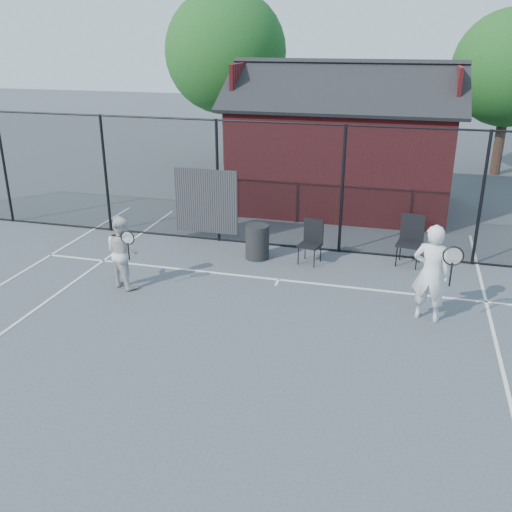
% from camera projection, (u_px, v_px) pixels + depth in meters
% --- Properties ---
extents(ground, '(80.00, 80.00, 0.00)m').
position_uv_depth(ground, '(238.00, 351.00, 9.31)').
color(ground, '#43484D').
rests_on(ground, ground).
extents(court_lines, '(11.02, 18.00, 0.01)m').
position_uv_depth(court_lines, '(211.00, 398.00, 8.12)').
color(court_lines, silver).
rests_on(court_lines, ground).
extents(fence, '(22.04, 3.00, 3.00)m').
position_uv_depth(fence, '(286.00, 189.00, 13.35)').
color(fence, black).
rests_on(fence, ground).
extents(clubhouse, '(6.50, 4.36, 4.19)m').
position_uv_depth(clubhouse, '(342.00, 152.00, 16.69)').
color(clubhouse, maroon).
rests_on(clubhouse, ground).
extents(tree_left, '(4.48, 4.48, 6.44)m').
position_uv_depth(tree_left, '(226.00, 52.00, 21.01)').
color(tree_left, '#341E14').
rests_on(tree_left, ground).
extents(tree_right, '(3.97, 3.97, 5.70)m').
position_uv_depth(tree_right, '(511.00, 69.00, 19.65)').
color(tree_right, '#341E14').
rests_on(tree_right, ground).
extents(player_front, '(0.84, 0.66, 1.79)m').
position_uv_depth(player_front, '(431.00, 273.00, 10.06)').
color(player_front, silver).
rests_on(player_front, ground).
extents(player_back, '(0.90, 0.82, 1.49)m').
position_uv_depth(player_back, '(123.00, 252.00, 11.46)').
color(player_back, silver).
rests_on(player_back, ground).
extents(chair_left, '(0.56, 0.57, 0.96)m').
position_uv_depth(chair_left, '(310.00, 243.00, 12.71)').
color(chair_left, black).
rests_on(chair_left, ground).
extents(chair_right, '(0.61, 0.62, 1.09)m').
position_uv_depth(chair_right, '(410.00, 242.00, 12.60)').
color(chair_right, black).
rests_on(chair_right, ground).
extents(waste_bin, '(0.60, 0.60, 0.79)m').
position_uv_depth(waste_bin, '(257.00, 242.00, 13.03)').
color(waste_bin, '#242424').
rests_on(waste_bin, ground).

